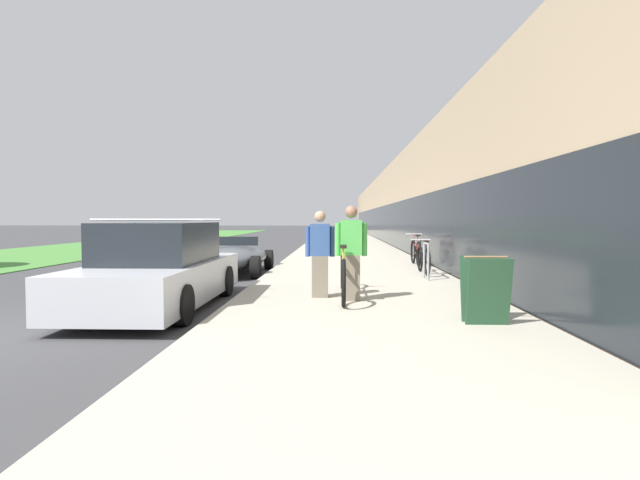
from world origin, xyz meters
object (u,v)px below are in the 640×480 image
at_px(person_bystander, 320,254).
at_px(vintage_roadster_curbside, 233,258).
at_px(cruiser_bike_nearest, 424,259).
at_px(cruiser_bike_middle, 416,252).
at_px(bike_rack_hoop, 426,257).
at_px(tandem_bicycle, 343,274).
at_px(sandwich_board_sign, 485,290).
at_px(parked_sedan_curbside, 160,270).
at_px(person_rider, 351,253).

bearing_deg(person_bystander, vintage_roadster_curbside, 117.14).
distance_m(cruiser_bike_nearest, vintage_roadster_curbside, 5.26).
height_order(person_bystander, cruiser_bike_middle, person_bystander).
bearing_deg(bike_rack_hoop, tandem_bicycle, -125.70).
relative_size(bike_rack_hoop, sandwich_board_sign, 0.94).
relative_size(tandem_bicycle, bike_rack_hoop, 3.39).
bearing_deg(cruiser_bike_nearest, person_bystander, -122.64).
bearing_deg(parked_sedan_curbside, person_bystander, 6.79).
bearing_deg(vintage_roadster_curbside, cruiser_bike_middle, 12.56).
bearing_deg(person_rider, sandwich_board_sign, -46.23).
height_order(person_rider, bike_rack_hoop, person_rider).
bearing_deg(cruiser_bike_nearest, cruiser_bike_middle, 85.71).
distance_m(cruiser_bike_middle, vintage_roadster_curbside, 5.43).
bearing_deg(cruiser_bike_nearest, person_rider, -114.83).
height_order(sandwich_board_sign, vintage_roadster_curbside, sandwich_board_sign).
distance_m(bike_rack_hoop, vintage_roadster_curbside, 5.52).
bearing_deg(cruiser_bike_nearest, parked_sedan_curbside, -141.20).
distance_m(tandem_bicycle, cruiser_bike_middle, 6.66).
relative_size(bike_rack_hoop, parked_sedan_curbside, 0.18).
bearing_deg(sandwich_board_sign, person_rider, 133.77).
xyz_separation_m(person_bystander, cruiser_bike_middle, (2.67, 6.30, -0.38)).
relative_size(cruiser_bike_middle, vintage_roadster_curbside, 0.42).
relative_size(person_rider, sandwich_board_sign, 1.79).
bearing_deg(parked_sedan_curbside, person_rider, -0.00).
relative_size(cruiser_bike_nearest, sandwich_board_sign, 1.95).
bearing_deg(person_rider, person_bystander, 148.67).
xyz_separation_m(cruiser_bike_nearest, sandwich_board_sign, (-0.22, -6.02, 0.08)).
bearing_deg(vintage_roadster_curbside, tandem_bicycle, -59.19).
bearing_deg(person_bystander, person_rider, -31.33).
relative_size(bike_rack_hoop, cruiser_bike_middle, 0.47).
bearing_deg(vintage_roadster_curbside, sandwich_board_sign, -56.00).
distance_m(bike_rack_hoop, cruiser_bike_nearest, 1.15).
bearing_deg(person_rider, bike_rack_hoop, 59.49).
xyz_separation_m(person_rider, parked_sedan_curbside, (-3.29, 0.00, -0.30)).
distance_m(cruiser_bike_nearest, cruiser_bike_middle, 2.42).
relative_size(tandem_bicycle, person_rider, 1.78).
distance_m(cruiser_bike_middle, parked_sedan_curbside, 8.56).
bearing_deg(person_bystander, tandem_bicycle, 5.44).
bearing_deg(vintage_roadster_curbside, person_bystander, -62.86).
distance_m(person_bystander, parked_sedan_curbside, 2.78).
bearing_deg(person_rider, vintage_roadster_curbside, 120.15).
distance_m(person_bystander, cruiser_bike_middle, 6.85).
height_order(bike_rack_hoop, cruiser_bike_middle, cruiser_bike_middle).
relative_size(person_rider, parked_sedan_curbside, 0.35).
height_order(cruiser_bike_nearest, parked_sedan_curbside, parked_sedan_curbside).
distance_m(person_rider, person_bystander, 0.63).
bearing_deg(person_rider, tandem_bicycle, 110.11).
bearing_deg(parked_sedan_curbside, vintage_roadster_curbside, 88.67).
height_order(bike_rack_hoop, parked_sedan_curbside, parked_sedan_curbside).
bearing_deg(tandem_bicycle, bike_rack_hoop, 54.30).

